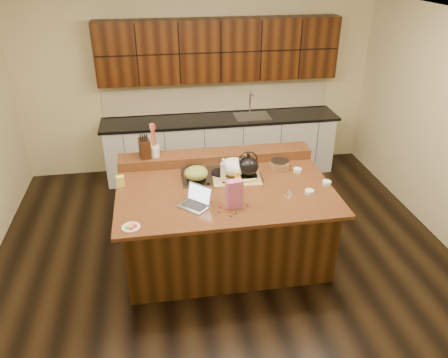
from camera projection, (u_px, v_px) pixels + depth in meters
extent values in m
cube|color=black|center=(225.00, 253.00, 5.33)|extent=(5.50, 5.00, 0.01)
cube|color=silver|center=(225.00, 20.00, 4.05)|extent=(5.50, 5.00, 0.01)
cube|color=beige|center=(199.00, 87.00, 6.87)|extent=(5.50, 0.01, 2.70)
cube|color=beige|center=(296.00, 331.00, 2.51)|extent=(5.50, 0.01, 2.70)
cube|color=black|center=(225.00, 223.00, 5.12)|extent=(2.22, 1.42, 0.88)
cube|color=black|center=(225.00, 189.00, 4.90)|extent=(2.40, 1.60, 0.04)
cube|color=black|center=(216.00, 156.00, 5.47)|extent=(2.40, 0.30, 0.12)
cube|color=gray|center=(221.00, 175.00, 5.15)|extent=(0.92, 0.52, 0.02)
cylinder|color=black|center=(194.00, 170.00, 5.21)|extent=(0.22, 0.22, 0.03)
cylinder|color=black|center=(243.00, 166.00, 5.29)|extent=(0.22, 0.22, 0.03)
cylinder|color=black|center=(196.00, 180.00, 4.98)|extent=(0.22, 0.22, 0.03)
cylinder|color=black|center=(248.00, 176.00, 5.07)|extent=(0.22, 0.22, 0.03)
cylinder|color=black|center=(221.00, 173.00, 5.14)|extent=(0.22, 0.22, 0.03)
cube|color=silver|center=(221.00, 147.00, 7.04)|extent=(3.60, 0.62, 0.90)
cube|color=black|center=(221.00, 119.00, 6.82)|extent=(3.70, 0.66, 0.04)
cube|color=gray|center=(252.00, 117.00, 6.89)|extent=(0.55, 0.42, 0.01)
cylinder|color=gray|center=(250.00, 102.00, 6.96)|extent=(0.02, 0.02, 0.36)
cube|color=black|center=(219.00, 50.00, 6.47)|extent=(3.60, 0.34, 0.90)
cube|color=beige|center=(218.00, 96.00, 6.96)|extent=(3.60, 0.03, 0.50)
ellipsoid|color=black|center=(248.00, 166.00, 5.01)|extent=(0.32, 0.32, 0.22)
ellipsoid|color=olive|center=(196.00, 173.00, 4.94)|extent=(0.28, 0.28, 0.15)
cube|color=#B7B7BC|center=(194.00, 206.00, 4.52)|extent=(0.36, 0.35, 0.01)
cube|color=black|center=(194.00, 206.00, 4.51)|extent=(0.27, 0.26, 0.00)
cube|color=#B7B7BC|center=(200.00, 194.00, 4.54)|extent=(0.26, 0.25, 0.19)
cube|color=silver|center=(199.00, 194.00, 4.54)|extent=(0.23, 0.22, 0.16)
cylinder|color=#B86B20|center=(238.00, 188.00, 4.60)|extent=(0.07, 0.07, 0.27)
cylinder|color=silver|center=(223.00, 173.00, 4.93)|extent=(0.08, 0.08, 0.25)
cube|color=tan|center=(237.00, 178.00, 5.05)|extent=(0.58, 0.44, 0.03)
ellipsoid|color=white|center=(234.00, 167.00, 5.07)|extent=(0.32, 0.32, 0.20)
cube|color=#EDD872|center=(230.00, 182.00, 4.91)|extent=(0.12, 0.03, 0.03)
cube|color=#EDD872|center=(241.00, 181.00, 4.93)|extent=(0.12, 0.03, 0.03)
cube|color=#EDD872|center=(251.00, 181.00, 4.95)|extent=(0.12, 0.03, 0.03)
cylinder|color=gray|center=(247.00, 177.00, 5.04)|extent=(0.21, 0.09, 0.01)
cylinder|color=white|center=(309.00, 192.00, 4.75)|extent=(0.13, 0.13, 0.04)
cylinder|color=white|center=(327.00, 183.00, 4.93)|extent=(0.12, 0.12, 0.04)
cylinder|color=white|center=(297.00, 170.00, 5.21)|extent=(0.11, 0.11, 0.04)
cylinder|color=#996B3F|center=(279.00, 165.00, 5.28)|extent=(0.25, 0.25, 0.09)
cone|color=silver|center=(289.00, 192.00, 4.73)|extent=(0.11, 0.11, 0.07)
cube|color=#C45C8B|center=(234.00, 194.00, 4.44)|extent=(0.18, 0.11, 0.31)
cylinder|color=white|center=(131.00, 227.00, 4.19)|extent=(0.23, 0.23, 0.01)
cube|color=#E5DE51|center=(120.00, 181.00, 4.89)|extent=(0.09, 0.07, 0.12)
cylinder|color=white|center=(155.00, 151.00, 5.30)|extent=(0.13, 0.13, 0.14)
cube|color=black|center=(145.00, 148.00, 5.27)|extent=(0.15, 0.21, 0.23)
ellipsoid|color=red|center=(242.00, 205.00, 4.53)|extent=(0.02, 0.02, 0.02)
ellipsoid|color=#198C26|center=(232.00, 215.00, 4.36)|extent=(0.02, 0.02, 0.02)
ellipsoid|color=red|center=(235.00, 213.00, 4.40)|extent=(0.02, 0.02, 0.02)
ellipsoid|color=#198C26|center=(247.00, 204.00, 4.55)|extent=(0.02, 0.02, 0.02)
ellipsoid|color=red|center=(219.00, 212.00, 4.42)|extent=(0.02, 0.02, 0.02)
ellipsoid|color=#198C26|center=(237.00, 211.00, 4.44)|extent=(0.02, 0.02, 0.02)
ellipsoid|color=red|center=(248.00, 206.00, 4.53)|extent=(0.02, 0.02, 0.02)
ellipsoid|color=#198C26|center=(237.00, 213.00, 4.41)|extent=(0.02, 0.02, 0.02)
ellipsoid|color=red|center=(232.00, 208.00, 4.49)|extent=(0.02, 0.02, 0.02)
ellipsoid|color=#198C26|center=(230.00, 215.00, 4.36)|extent=(0.02, 0.02, 0.02)
ellipsoid|color=red|center=(221.00, 207.00, 4.50)|extent=(0.02, 0.02, 0.02)
ellipsoid|color=#198C26|center=(216.00, 214.00, 4.38)|extent=(0.02, 0.02, 0.02)
ellipsoid|color=red|center=(237.00, 205.00, 4.53)|extent=(0.02, 0.02, 0.02)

